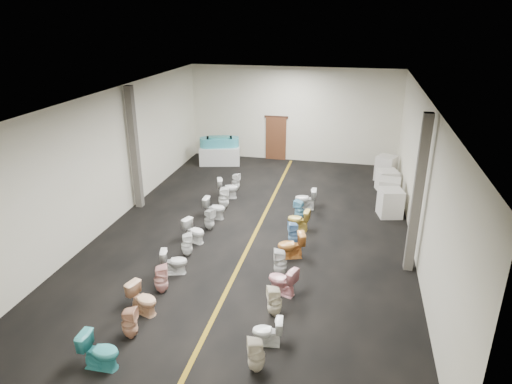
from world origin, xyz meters
TOP-DOWN VIEW (x-y plane):
  - floor at (0.00, 0.00)m, footprint 16.00×16.00m
  - ceiling at (0.00, 0.00)m, footprint 16.00×16.00m
  - wall_back at (0.00, 8.00)m, footprint 10.00×0.00m
  - wall_front at (0.00, -8.00)m, footprint 10.00×0.00m
  - wall_left at (-5.00, 0.00)m, footprint 0.00×16.00m
  - wall_right at (5.00, 0.00)m, footprint 0.00×16.00m
  - aisle_stripe at (0.00, 0.00)m, footprint 0.12×15.60m
  - back_door at (-0.80, 7.94)m, footprint 1.00×0.10m
  - door_frame at (-0.80, 7.95)m, footprint 1.15×0.08m
  - column_left at (-4.75, 1.00)m, footprint 0.25×0.25m
  - column_right at (4.75, -1.50)m, footprint 0.25×0.25m
  - display_table at (-3.29, 6.62)m, footprint 2.07×1.37m
  - bathtub at (-3.29, 6.62)m, footprint 1.80×1.02m
  - appliance_crate_a at (4.40, 2.14)m, footprint 0.94×0.94m
  - appliance_crate_b at (4.40, 3.13)m, footprint 0.83×0.83m
  - appliance_crate_c at (4.40, 4.69)m, footprint 0.94×0.94m
  - appliance_crate_d at (4.40, 6.00)m, footprint 1.00×1.00m
  - toilet_left_0 at (-1.75, -6.94)m, footprint 0.81×0.47m
  - toilet_left_1 at (-1.60, -5.96)m, footprint 0.40×0.40m
  - toilet_left_2 at (-1.71, -5.05)m, footprint 0.86×0.65m
  - toilet_left_3 at (-1.64, -4.14)m, footprint 0.48×0.47m
  - toilet_left_4 at (-1.66, -3.19)m, footprint 0.81×0.61m
  - toilet_left_5 at (-1.67, -2.17)m, footprint 0.45×0.44m
  - toilet_left_6 at (-1.76, -1.27)m, footprint 0.83×0.66m
  - toilet_left_7 at (-1.56, -0.34)m, footprint 0.45×0.44m
  - toilet_left_8 at (-1.66, 0.57)m, footprint 0.77×0.44m
  - toilet_left_9 at (-1.59, 1.47)m, footprint 0.48×0.47m
  - toilet_left_10 at (-1.73, 2.50)m, footprint 0.92×0.71m
  - toilet_left_11 at (-1.65, 3.41)m, footprint 0.38×0.38m
  - toilet_right_0 at (1.39, -6.35)m, footprint 0.46×0.45m
  - toilet_right_1 at (1.45, -5.52)m, footprint 0.71×0.46m
  - toilet_right_2 at (1.41, -4.45)m, footprint 0.46×0.46m
  - toilet_right_3 at (1.44, -3.52)m, footprint 0.88×0.68m
  - toilet_right_4 at (1.25, -2.66)m, footprint 0.44×0.43m
  - toilet_right_5 at (1.39, -1.61)m, footprint 0.90×0.69m
  - toilet_right_6 at (1.35, -0.78)m, footprint 0.44×0.44m
  - toilet_right_7 at (1.36, 0.29)m, footprint 0.77×0.49m
  - toilet_right_8 at (1.28, 1.08)m, footprint 0.44×0.43m
  - toilet_right_9 at (1.38, 2.10)m, footprint 0.81×0.49m

SIDE VIEW (x-z plane):
  - floor at x=0.00m, z-range 0.00..0.00m
  - aisle_stripe at x=0.00m, z-range 0.00..0.01m
  - toilet_right_1 at x=1.45m, z-range 0.00..0.68m
  - toilet_left_11 at x=-1.65m, z-range 0.00..0.72m
  - toilet_left_4 at x=-1.66m, z-range 0.00..0.74m
  - toilet_left_5 at x=-1.67m, z-range 0.00..0.74m
  - toilet_left_7 at x=-1.56m, z-range 0.00..0.75m
  - toilet_right_8 at x=1.28m, z-range 0.00..0.75m
  - toilet_left_6 at x=-1.76m, z-range 0.00..0.75m
  - toilet_right_7 at x=1.36m, z-range 0.00..0.75m
  - toilet_right_6 at x=1.35m, z-range 0.00..0.76m
  - toilet_left_1 at x=-1.60m, z-range 0.00..0.77m
  - toilet_left_2 at x=-1.71m, z-range 0.00..0.78m
  - toilet_left_8 at x=-1.66m, z-range 0.00..0.78m
  - toilet_right_2 at x=1.41m, z-range 0.00..0.79m
  - toilet_right_0 at x=1.39m, z-range 0.00..0.79m
  - toilet_right_3 at x=1.44m, z-range 0.00..0.79m
  - toilet_right_9 at x=1.38m, z-range 0.00..0.80m
  - toilet_left_3 at x=-1.64m, z-range 0.00..0.80m
  - toilet_right_4 at x=1.25m, z-range 0.00..0.81m
  - toilet_right_5 at x=1.39m, z-range 0.00..0.81m
  - toilet_left_0 at x=-1.75m, z-range 0.00..0.82m
  - toilet_left_10 at x=-1.73m, z-range 0.00..0.83m
  - display_table at x=-3.29m, z-range 0.00..0.84m
  - toilet_left_9 at x=-1.59m, z-range 0.00..0.86m
  - appliance_crate_c at x=4.40m, z-range 0.00..0.86m
  - appliance_crate_a at x=4.40m, z-range 0.00..1.00m
  - appliance_crate_b at x=4.40m, z-range 0.00..1.04m
  - appliance_crate_d at x=4.40m, z-range 0.00..1.08m
  - back_door at x=-0.80m, z-range 0.00..2.10m
  - bathtub at x=-3.29m, z-range 0.79..1.34m
  - door_frame at x=-0.80m, z-range 2.07..2.17m
  - wall_back at x=0.00m, z-range -2.75..7.25m
  - wall_front at x=0.00m, z-range -2.75..7.25m
  - wall_left at x=-5.00m, z-range -5.75..10.25m
  - wall_right at x=5.00m, z-range -5.75..10.25m
  - column_left at x=-4.75m, z-range 0.00..4.50m
  - column_right at x=4.75m, z-range 0.00..4.50m
  - ceiling at x=0.00m, z-range 4.50..4.50m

